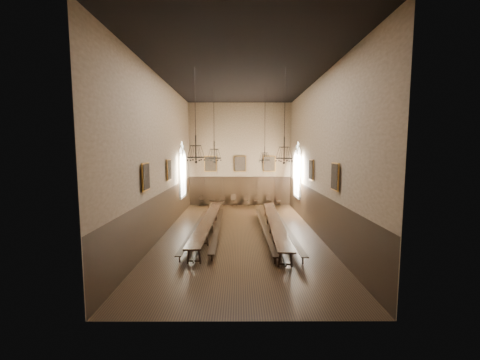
{
  "coord_description": "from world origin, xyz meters",
  "views": [
    {
      "loc": [
        -0.06,
        -17.02,
        4.95
      ],
      "look_at": [
        -0.01,
        1.5,
        3.02
      ],
      "focal_mm": 22.0,
      "sensor_mm": 36.0,
      "label": 1
    }
  ],
  "objects_px": {
    "chair_2": "(222,203)",
    "chandelier_back_right": "(265,155)",
    "bench_left_inner": "(218,228)",
    "chair_4": "(246,203)",
    "bench_right_outer": "(284,228)",
    "chandelier_front_left": "(196,152)",
    "bench_right_inner": "(264,229)",
    "chair_0": "(202,203)",
    "chair_3": "(234,202)",
    "chandelier_front_right": "(284,152)",
    "chair_5": "(256,203)",
    "table_right": "(275,227)",
    "chair_6": "(269,202)",
    "chair_7": "(279,203)",
    "chair_1": "(212,202)",
    "bench_left_outer": "(195,230)",
    "table_left": "(208,226)",
    "chandelier_back_left": "(214,154)"
  },
  "relations": [
    {
      "from": "table_right",
      "to": "chair_1",
      "type": "bearing_deg",
      "value": 117.25
    },
    {
      "from": "chair_5",
      "to": "chandelier_front_left",
      "type": "relative_size",
      "value": 0.19
    },
    {
      "from": "chair_5",
      "to": "chandelier_back_right",
      "type": "relative_size",
      "value": 0.18
    },
    {
      "from": "bench_left_outer",
      "to": "chandelier_front_left",
      "type": "xyz_separation_m",
      "value": [
        0.37,
        -1.87,
        4.58
      ]
    },
    {
      "from": "bench_right_outer",
      "to": "chandelier_back_right",
      "type": "height_order",
      "value": "chandelier_back_right"
    },
    {
      "from": "chair_1",
      "to": "chair_6",
      "type": "bearing_deg",
      "value": 1.57
    },
    {
      "from": "chandelier_front_right",
      "to": "chair_7",
      "type": "bearing_deg",
      "value": 83.56
    },
    {
      "from": "bench_right_outer",
      "to": "chair_6",
      "type": "relative_size",
      "value": 10.51
    },
    {
      "from": "bench_right_outer",
      "to": "chandelier_back_left",
      "type": "height_order",
      "value": "chandelier_back_left"
    },
    {
      "from": "chair_7",
      "to": "chandelier_back_right",
      "type": "distance_m",
      "value": 7.47
    },
    {
      "from": "bench_left_inner",
      "to": "chair_4",
      "type": "xyz_separation_m",
      "value": [
        1.93,
        8.38,
        -0.01
      ]
    },
    {
      "from": "bench_left_inner",
      "to": "bench_right_inner",
      "type": "height_order",
      "value": "bench_right_inner"
    },
    {
      "from": "chair_1",
      "to": "chandelier_front_left",
      "type": "bearing_deg",
      "value": -88.04
    },
    {
      "from": "chair_0",
      "to": "chair_4",
      "type": "bearing_deg",
      "value": -18.37
    },
    {
      "from": "chair_1",
      "to": "chair_4",
      "type": "bearing_deg",
      "value": 2.16
    },
    {
      "from": "chair_1",
      "to": "chandelier_back_left",
      "type": "height_order",
      "value": "chandelier_back_left"
    },
    {
      "from": "bench_right_outer",
      "to": "chandelier_back_left",
      "type": "bearing_deg",
      "value": 149.83
    },
    {
      "from": "bench_left_outer",
      "to": "chair_0",
      "type": "distance_m",
      "value": 8.81
    },
    {
      "from": "chair_4",
      "to": "chandelier_back_right",
      "type": "height_order",
      "value": "chandelier_back_right"
    },
    {
      "from": "chair_3",
      "to": "chandelier_front_right",
      "type": "relative_size",
      "value": 0.22
    },
    {
      "from": "chair_0",
      "to": "chair_5",
      "type": "distance_m",
      "value": 4.84
    },
    {
      "from": "chandelier_front_right",
      "to": "bench_right_outer",
      "type": "bearing_deg",
      "value": 79.35
    },
    {
      "from": "chair_0",
      "to": "chair_1",
      "type": "bearing_deg",
      "value": -23.68
    },
    {
      "from": "chair_2",
      "to": "chandelier_front_left",
      "type": "xyz_separation_m",
      "value": [
        -0.71,
        -10.56,
        4.55
      ]
    },
    {
      "from": "chair_7",
      "to": "chair_3",
      "type": "bearing_deg",
      "value": -177.84
    },
    {
      "from": "chair_2",
      "to": "chair_6",
      "type": "height_order",
      "value": "chair_6"
    },
    {
      "from": "chair_0",
      "to": "chair_7",
      "type": "height_order",
      "value": "chair_0"
    },
    {
      "from": "chair_0",
      "to": "chair_5",
      "type": "xyz_separation_m",
      "value": [
        4.84,
        0.03,
        -0.0
      ]
    },
    {
      "from": "bench_right_inner",
      "to": "chair_0",
      "type": "relative_size",
      "value": 11.07
    },
    {
      "from": "chair_1",
      "to": "chandelier_back_right",
      "type": "xyz_separation_m",
      "value": [
        4.1,
        -5.7,
        4.29
      ]
    },
    {
      "from": "table_left",
      "to": "chair_1",
      "type": "bearing_deg",
      "value": 93.7
    },
    {
      "from": "chair_4",
      "to": "chandelier_back_right",
      "type": "distance_m",
      "value": 7.29
    },
    {
      "from": "bench_left_inner",
      "to": "chandelier_front_right",
      "type": "xyz_separation_m",
      "value": [
        3.56,
        -2.29,
        4.52
      ]
    },
    {
      "from": "bench_right_inner",
      "to": "chair_7",
      "type": "xyz_separation_m",
      "value": [
        2.01,
        8.72,
        -0.03
      ]
    },
    {
      "from": "table_right",
      "to": "chair_3",
      "type": "height_order",
      "value": "chair_3"
    },
    {
      "from": "bench_left_inner",
      "to": "chandelier_back_left",
      "type": "relative_size",
      "value": 2.05
    },
    {
      "from": "chair_3",
      "to": "chandelier_front_right",
      "type": "distance_m",
      "value": 11.94
    },
    {
      "from": "bench_right_outer",
      "to": "chair_1",
      "type": "bearing_deg",
      "value": 121.03
    },
    {
      "from": "table_right",
      "to": "chair_6",
      "type": "height_order",
      "value": "chair_6"
    },
    {
      "from": "chair_3",
      "to": "chair_5",
      "type": "distance_m",
      "value": 1.98
    },
    {
      "from": "chair_7",
      "to": "chandelier_back_right",
      "type": "bearing_deg",
      "value": -104.9
    },
    {
      "from": "bench_left_outer",
      "to": "table_left",
      "type": "bearing_deg",
      "value": 25.72
    },
    {
      "from": "chair_6",
      "to": "chandelier_front_left",
      "type": "distance_m",
      "value": 12.52
    },
    {
      "from": "chair_3",
      "to": "chair_5",
      "type": "height_order",
      "value": "chair_3"
    },
    {
      "from": "chair_3",
      "to": "chandelier_back_right",
      "type": "bearing_deg",
      "value": -85.71
    },
    {
      "from": "table_left",
      "to": "chair_1",
      "type": "height_order",
      "value": "chair_1"
    },
    {
      "from": "chair_0",
      "to": "chair_1",
      "type": "distance_m",
      "value": 0.94
    },
    {
      "from": "bench_left_outer",
      "to": "chandelier_back_left",
      "type": "bearing_deg",
      "value": 71.98
    },
    {
      "from": "chandelier_front_right",
      "to": "chandelier_back_left",
      "type": "bearing_deg",
      "value": 129.91
    },
    {
      "from": "chair_2",
      "to": "chandelier_back_right",
      "type": "height_order",
      "value": "chandelier_back_right"
    }
  ]
}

